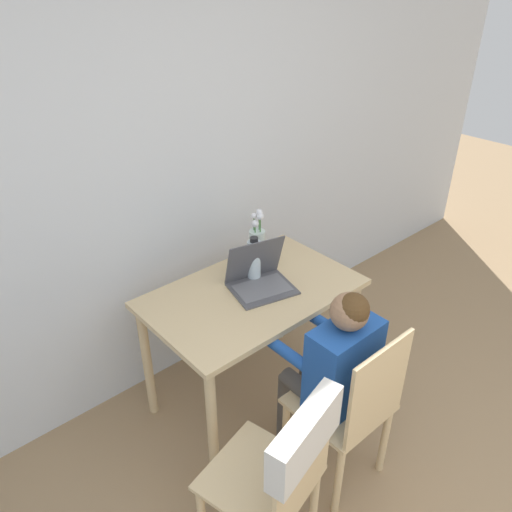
% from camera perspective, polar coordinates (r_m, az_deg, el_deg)
% --- Properties ---
extents(wall_back, '(6.40, 0.05, 2.50)m').
position_cam_1_polar(wall_back, '(2.67, -11.65, 8.60)').
color(wall_back, silver).
rests_on(wall_back, ground_plane).
extents(dining_table, '(1.10, 0.68, 0.75)m').
position_cam_1_polar(dining_table, '(2.65, -0.39, -5.89)').
color(dining_table, '#D6B784').
rests_on(dining_table, ground_plane).
extents(chair_occupied, '(0.40, 0.40, 0.91)m').
position_cam_1_polar(chair_occupied, '(2.41, 10.76, -16.73)').
color(chair_occupied, '#D6B784').
rests_on(chair_occupied, ground_plane).
extents(chair_spare, '(0.49, 0.51, 0.92)m').
position_cam_1_polar(chair_spare, '(2.00, 3.46, -22.68)').
color(chair_spare, '#D6B784').
rests_on(chair_spare, ground_plane).
extents(person_seated, '(0.34, 0.42, 1.07)m').
position_cam_1_polar(person_seated, '(2.32, 8.94, -12.02)').
color(person_seated, '#1E4C9E').
rests_on(person_seated, ground_plane).
extents(laptop, '(0.37, 0.33, 0.26)m').
position_cam_1_polar(laptop, '(2.59, 0.35, -2.37)').
color(laptop, '#4C4C51').
rests_on(laptop, dining_table).
extents(flower_vase, '(0.09, 0.09, 0.32)m').
position_cam_1_polar(flower_vase, '(2.76, 0.13, 1.46)').
color(flower_vase, silver).
rests_on(flower_vase, dining_table).
extents(water_bottle, '(0.07, 0.07, 0.25)m').
position_cam_1_polar(water_bottle, '(2.62, -0.23, -0.40)').
color(water_bottle, silver).
rests_on(water_bottle, dining_table).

